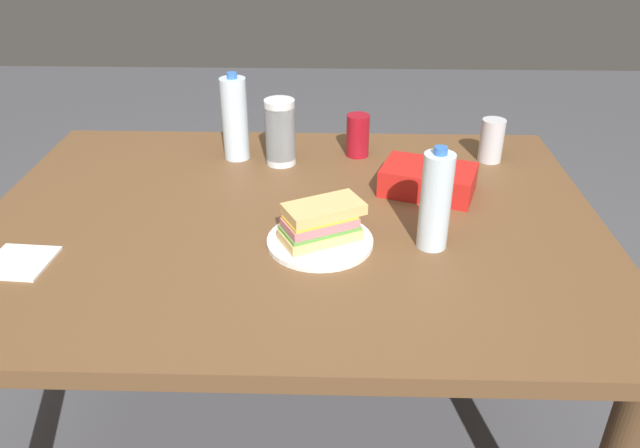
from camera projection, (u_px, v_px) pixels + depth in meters
name	position (u px, v px, depth m)	size (l,w,h in m)	color
ground_plane	(297.00, 435.00, 1.86)	(8.00, 8.00, 0.00)	#4C4C51
dining_table	(292.00, 246.00, 1.53)	(1.48, 1.09, 0.75)	brown
paper_plate	(320.00, 241.00, 1.38)	(0.24, 0.24, 0.01)	white
sandwich	(321.00, 222.00, 1.36)	(0.20, 0.17, 0.08)	#DBB26B
soda_can_red	(358.00, 135.00, 1.78)	(0.07, 0.07, 0.12)	maroon
chip_bag	(428.00, 180.00, 1.58)	(0.23, 0.15, 0.07)	red
water_bottle_tall	(436.00, 201.00, 1.32)	(0.07, 0.07, 0.23)	silver
plastic_cup_stack	(280.00, 132.00, 1.72)	(0.08, 0.08, 0.18)	silver
water_bottle_spare	(235.00, 119.00, 1.74)	(0.07, 0.07, 0.25)	silver
soda_can_silver	(492.00, 140.00, 1.75)	(0.07, 0.07, 0.12)	silver
paper_napkin	(19.00, 262.00, 1.31)	(0.13, 0.13, 0.01)	white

